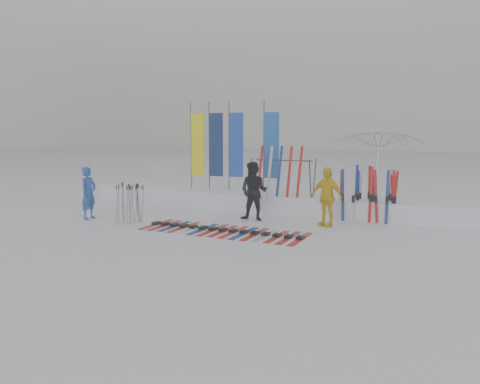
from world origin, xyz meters
The scene contains 11 objects.
ground centered at (0.00, 0.00, 0.00)m, with size 120.00×120.00×0.00m, color white.
snow_bank centered at (0.00, 4.60, 0.30)m, with size 14.00×1.60×0.60m, color white.
person_blue centered at (-4.58, 0.60, 0.82)m, with size 0.60×0.39×1.64m, color #1E4EB3.
person_black centered at (0.21, 2.58, 0.91)m, with size 0.88×0.69×1.81m, color black.
person_yellow centered at (2.46, 2.67, 0.86)m, with size 1.01×0.42×1.73m, color yellow.
tent_canopy centered at (3.38, 5.68, 1.44)m, with size 3.14×3.20×2.88m, color white.
ski_row centered at (0.11, 0.73, 0.03)m, with size 4.61×1.69×0.07m.
pole_cluster centered at (-2.93, 0.56, 0.60)m, with size 0.70×0.87×1.25m.
feather_flags centered at (-1.73, 4.72, 2.24)m, with size 3.56×0.16×3.20m.
ski_rack centered at (0.58, 4.20, 1.38)m, with size 2.04×0.80×1.23m.
upright_skis centered at (3.48, 4.13, 0.79)m, with size 1.72×1.20×1.69m.
Camera 1 is at (5.93, -10.48, 2.73)m, focal length 35.00 mm.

